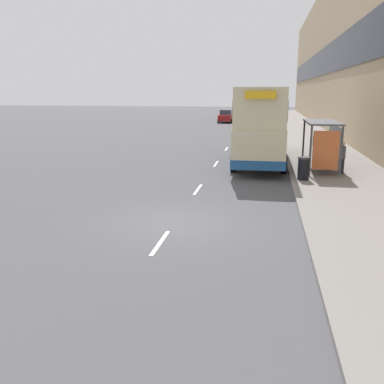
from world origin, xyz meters
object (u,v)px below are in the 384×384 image
double_decker_bus_near (261,123)px  pedestrian_at_shelter (315,145)px  car_0 (226,116)px  litter_bin (304,168)px  pedestrian_1 (342,158)px  bus_shelter (326,137)px

double_decker_bus_near → pedestrian_at_shelter: bearing=15.2°
car_0 → litter_bin: bearing=100.4°
litter_bin → pedestrian_1: bearing=42.7°
pedestrian_1 → pedestrian_at_shelter: bearing=99.6°
double_decker_bus_near → pedestrian_1: bearing=-43.0°
pedestrian_at_shelter → litter_bin: (-1.17, -6.46, -0.30)m
bus_shelter → litter_bin: bus_shelter is taller
car_0 → pedestrian_1: (9.16, -37.29, 0.10)m
double_decker_bus_near → car_0: size_ratio=2.57×
bus_shelter → pedestrian_1: bearing=-45.8°
double_decker_bus_near → car_0: (-5.12, 33.52, -1.44)m
bus_shelter → pedestrian_1: bus_shelter is taller
pedestrian_1 → car_0: bearing=103.8°
bus_shelter → pedestrian_1: 1.41m
double_decker_bus_near → pedestrian_at_shelter: 3.62m
pedestrian_at_shelter → litter_bin: pedestrian_at_shelter is taller
bus_shelter → pedestrian_at_shelter: bearing=90.7°
car_0 → pedestrian_at_shelter: 33.70m
litter_bin → bus_shelter: bearing=64.6°
double_decker_bus_near → pedestrian_at_shelter: size_ratio=6.92×
car_0 → pedestrian_1: 38.39m
bus_shelter → pedestrian_at_shelter: (-0.05, 3.89, -0.91)m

